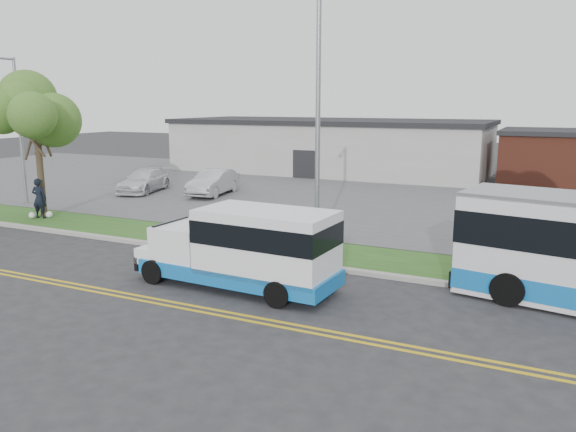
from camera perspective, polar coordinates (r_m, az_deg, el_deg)
The scene contains 17 objects.
ground at distance 20.55m, azimuth -7.92°, elevation -4.79°, with size 140.00×140.00×0.00m, color #28282B.
lane_line_north at distance 17.63m, azimuth -14.89°, elevation -7.83°, with size 70.00×0.12×0.01m, color gold.
lane_line_south at distance 17.42m, azimuth -15.53°, elevation -8.11°, with size 70.00×0.12×0.01m, color gold.
curb at distance 21.42m, azimuth -6.31°, elevation -3.87°, with size 80.00×0.30×0.15m, color #9E9B93.
verge at distance 22.92m, azimuth -3.93°, elevation -2.87°, with size 80.00×3.30×0.10m, color #254D19.
parking_lot at distance 35.61m, azimuth 7.31°, elevation 2.24°, with size 80.00×25.00×0.10m, color #4C4C4F.
commercial_building at distance 46.74m, azimuth 4.25°, elevation 7.12°, with size 25.40×10.40×4.35m.
brick_wing at distance 42.56m, azimuth 24.96°, elevation 5.36°, with size 6.30×7.30×3.90m.
tree_west at distance 30.22m, azimuth -24.28°, elevation 9.36°, with size 4.40×4.40×6.91m.
streetlight_near at distance 20.73m, azimuth 2.98°, elevation 10.12°, with size 0.35×1.53×9.50m.
streetlight_far at distance 34.73m, azimuth -25.72°, elevation 8.32°, with size 0.35×1.53×8.00m.
shuttle_bus at distance 17.35m, azimuth -4.07°, elevation -3.08°, with size 6.78×2.50×2.56m.
pedestrian at distance 30.14m, azimuth -23.96°, elevation 1.65°, with size 0.72×0.47×1.98m, color black.
parked_car_a at distance 34.92m, azimuth -7.60°, elevation 3.41°, with size 1.64×4.69×1.55m, color #B6BABE.
parked_car_b at distance 36.97m, azimuth -14.42°, elevation 3.48°, with size 1.96×4.81×1.40m, color silver.
grocery_bag_left at distance 30.34m, azimuth -24.56°, elevation 0.07°, with size 0.32×0.32×0.32m, color white.
grocery_bag_right at distance 30.21m, azimuth -23.10°, elevation 0.14°, with size 0.32×0.32×0.32m, color white.
Camera 1 is at (10.99, -16.40, 5.73)m, focal length 35.00 mm.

